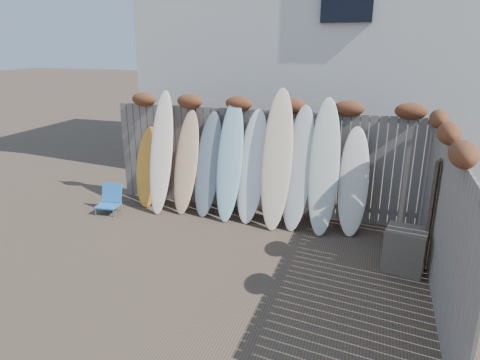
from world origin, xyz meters
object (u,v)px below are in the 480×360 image
(beach_chair, at_px, (110,199))
(wooden_crate, at_px, (405,250))
(lattice_panel, at_px, (439,208))
(surfboard_0, at_px, (148,167))

(beach_chair, height_order, wooden_crate, wooden_crate)
(beach_chair, distance_m, lattice_panel, 5.88)
(lattice_panel, bearing_deg, wooden_crate, -110.00)
(wooden_crate, distance_m, lattice_panel, 0.86)
(lattice_panel, xyz_separation_m, surfboard_0, (-5.31, 0.71, -0.04))
(wooden_crate, xyz_separation_m, surfboard_0, (-4.87, 1.25, 0.47))
(wooden_crate, distance_m, surfboard_0, 5.05)
(wooden_crate, height_order, lattice_panel, lattice_panel)
(surfboard_0, bearing_deg, wooden_crate, -19.25)
(beach_chair, xyz_separation_m, lattice_panel, (5.85, -0.09, 0.58))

